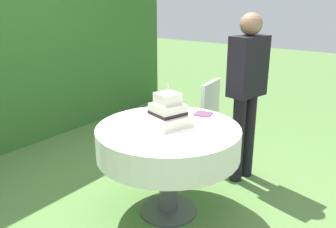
{
  "coord_description": "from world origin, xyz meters",
  "views": [
    {
      "loc": [
        -2.13,
        -1.57,
        1.75
      ],
      "look_at": [
        0.02,
        0.02,
        0.86
      ],
      "focal_mm": 38.56,
      "sensor_mm": 36.0,
      "label": 1
    }
  ],
  "objects_px": {
    "cake_table": "(168,142)",
    "serving_plate_near": "(216,131)",
    "napkin_stack": "(203,114)",
    "serving_plate_far": "(210,121)",
    "standing_person": "(247,87)",
    "wedding_cake": "(168,113)",
    "serving_plate_left": "(134,134)",
    "garden_chair": "(201,112)"
  },
  "relations": [
    {
      "from": "serving_plate_far",
      "to": "napkin_stack",
      "type": "xyz_separation_m",
      "value": [
        0.12,
        0.14,
        -0.0
      ]
    },
    {
      "from": "cake_table",
      "to": "standing_person",
      "type": "xyz_separation_m",
      "value": [
        0.92,
        -0.23,
        0.3
      ]
    },
    {
      "from": "serving_plate_far",
      "to": "napkin_stack",
      "type": "bearing_deg",
      "value": 48.76
    },
    {
      "from": "cake_table",
      "to": "garden_chair",
      "type": "distance_m",
      "value": 1.11
    },
    {
      "from": "napkin_stack",
      "to": "serving_plate_near",
      "type": "bearing_deg",
      "value": -134.73
    },
    {
      "from": "napkin_stack",
      "to": "wedding_cake",
      "type": "bearing_deg",
      "value": 166.87
    },
    {
      "from": "cake_table",
      "to": "standing_person",
      "type": "relative_size",
      "value": 0.71
    },
    {
      "from": "serving_plate_left",
      "to": "standing_person",
      "type": "xyz_separation_m",
      "value": [
        1.2,
        -0.34,
        0.16
      ]
    },
    {
      "from": "serving_plate_far",
      "to": "serving_plate_left",
      "type": "bearing_deg",
      "value": 152.61
    },
    {
      "from": "napkin_stack",
      "to": "garden_chair",
      "type": "xyz_separation_m",
      "value": [
        0.62,
        0.39,
        -0.22
      ]
    },
    {
      "from": "wedding_cake",
      "to": "serving_plate_left",
      "type": "xyz_separation_m",
      "value": [
        -0.32,
        0.07,
        -0.09
      ]
    },
    {
      "from": "cake_table",
      "to": "garden_chair",
      "type": "bearing_deg",
      "value": 17.5
    },
    {
      "from": "serving_plate_left",
      "to": "garden_chair",
      "type": "relative_size",
      "value": 0.17
    },
    {
      "from": "serving_plate_left",
      "to": "napkin_stack",
      "type": "xyz_separation_m",
      "value": [
        0.71,
        -0.16,
        -0.0
      ]
    },
    {
      "from": "serving_plate_far",
      "to": "standing_person",
      "type": "distance_m",
      "value": 0.63
    },
    {
      "from": "serving_plate_far",
      "to": "serving_plate_left",
      "type": "xyz_separation_m",
      "value": [
        -0.59,
        0.3,
        0.0
      ]
    },
    {
      "from": "standing_person",
      "to": "cake_table",
      "type": "bearing_deg",
      "value": 166.1
    },
    {
      "from": "serving_plate_left",
      "to": "napkin_stack",
      "type": "relative_size",
      "value": 1.02
    },
    {
      "from": "wedding_cake",
      "to": "serving_plate_left",
      "type": "height_order",
      "value": "wedding_cake"
    },
    {
      "from": "wedding_cake",
      "to": "napkin_stack",
      "type": "height_order",
      "value": "wedding_cake"
    },
    {
      "from": "serving_plate_near",
      "to": "wedding_cake",
      "type": "bearing_deg",
      "value": 104.63
    },
    {
      "from": "standing_person",
      "to": "napkin_stack",
      "type": "bearing_deg",
      "value": 160.67
    },
    {
      "from": "serving_plate_near",
      "to": "serving_plate_left",
      "type": "height_order",
      "value": "same"
    },
    {
      "from": "garden_chair",
      "to": "serving_plate_left",
      "type": "bearing_deg",
      "value": -170.49
    },
    {
      "from": "wedding_cake",
      "to": "serving_plate_far",
      "type": "bearing_deg",
      "value": -40.86
    },
    {
      "from": "cake_table",
      "to": "serving_plate_near",
      "type": "height_order",
      "value": "serving_plate_near"
    },
    {
      "from": "wedding_cake",
      "to": "garden_chair",
      "type": "distance_m",
      "value": 1.1
    },
    {
      "from": "serving_plate_near",
      "to": "garden_chair",
      "type": "height_order",
      "value": "garden_chair"
    },
    {
      "from": "napkin_stack",
      "to": "serving_plate_left",
      "type": "bearing_deg",
      "value": 166.97
    },
    {
      "from": "serving_plate_far",
      "to": "standing_person",
      "type": "xyz_separation_m",
      "value": [
        0.61,
        -0.03,
        0.16
      ]
    },
    {
      "from": "wedding_cake",
      "to": "serving_plate_far",
      "type": "height_order",
      "value": "wedding_cake"
    },
    {
      "from": "serving_plate_near",
      "to": "serving_plate_left",
      "type": "relative_size",
      "value": 0.85
    },
    {
      "from": "cake_table",
      "to": "serving_plate_far",
      "type": "distance_m",
      "value": 0.39
    },
    {
      "from": "cake_table",
      "to": "standing_person",
      "type": "height_order",
      "value": "standing_person"
    },
    {
      "from": "wedding_cake",
      "to": "standing_person",
      "type": "distance_m",
      "value": 0.92
    },
    {
      "from": "garden_chair",
      "to": "standing_person",
      "type": "xyz_separation_m",
      "value": [
        -0.13,
        -0.56,
        0.39
      ]
    },
    {
      "from": "cake_table",
      "to": "wedding_cake",
      "type": "distance_m",
      "value": 0.23
    },
    {
      "from": "standing_person",
      "to": "serving_plate_left",
      "type": "bearing_deg",
      "value": 164.36
    },
    {
      "from": "serving_plate_far",
      "to": "napkin_stack",
      "type": "height_order",
      "value": "serving_plate_far"
    },
    {
      "from": "serving_plate_near",
      "to": "napkin_stack",
      "type": "relative_size",
      "value": 0.87
    },
    {
      "from": "napkin_stack",
      "to": "standing_person",
      "type": "relative_size",
      "value": 0.09
    },
    {
      "from": "cake_table",
      "to": "wedding_cake",
      "type": "bearing_deg",
      "value": 40.97
    }
  ]
}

